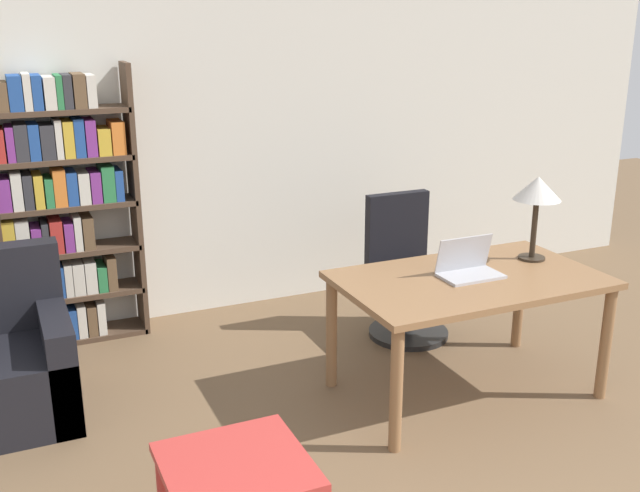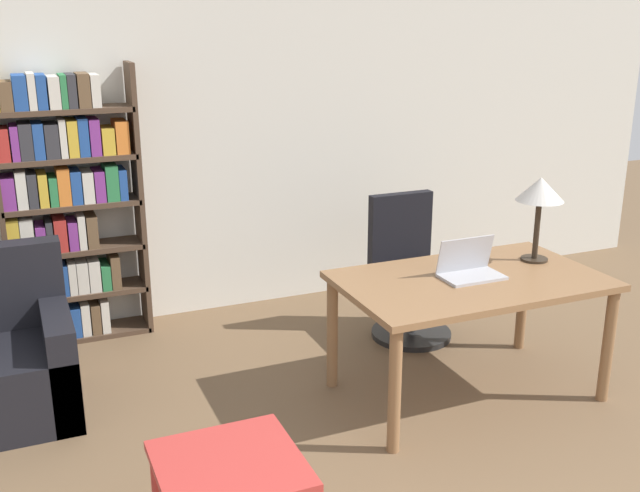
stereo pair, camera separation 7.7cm
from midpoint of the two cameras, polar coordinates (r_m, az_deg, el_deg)
name	(u,v)px [view 2 (the right image)]	position (r m, az deg, el deg)	size (l,w,h in m)	color
wall_back	(232,139)	(5.82, -6.36, 8.13)	(8.00, 0.06, 2.70)	silver
desk	(470,292)	(4.59, 11.86, -3.48)	(1.57, 0.94, 0.76)	olive
laptop	(469,268)	(4.56, 11.79, -1.68)	(0.37, 0.22, 0.23)	#B2B2B7
table_lamp	(540,193)	(4.87, 16.86, 3.90)	(0.30, 0.30, 0.54)	#2D2319
office_chair	(408,277)	(5.48, 7.11, -2.35)	(0.58, 0.58, 1.03)	black
side_table_blue	(230,481)	(3.17, -6.15, -17.37)	(0.58, 0.57, 0.56)	#B2332D
armchair	(7,364)	(4.76, -22.29, -8.33)	(0.74, 0.78, 0.97)	black
bookshelf	(64,209)	(5.49, -18.54, 2.66)	(0.95, 0.28, 1.95)	#4C3828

